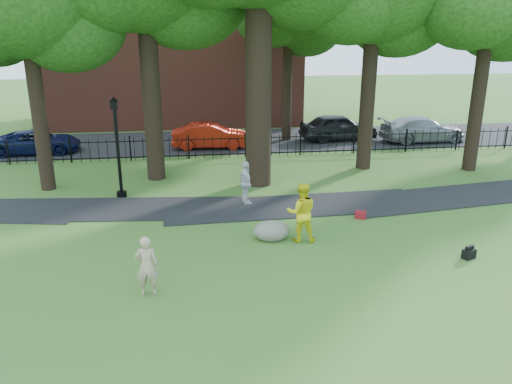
{
  "coord_description": "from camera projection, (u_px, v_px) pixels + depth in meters",
  "views": [
    {
      "loc": [
        -2.92,
        -13.86,
        6.49
      ],
      "look_at": [
        -0.78,
        2.0,
        1.27
      ],
      "focal_mm": 35.0,
      "sensor_mm": 36.0,
      "label": 1
    }
  ],
  "objects": [
    {
      "name": "pedestrian",
      "position": [
        246.0,
        183.0,
        19.24
      ],
      "size": [
        0.64,
        1.07,
        1.71
      ],
      "primitive_type": "imported",
      "rotation": [
        0.0,
        0.0,
        1.8
      ],
      "color": "silver",
      "rests_on": "ground"
    },
    {
      "name": "street",
      "position": [
        238.0,
        141.0,
        30.52
      ],
      "size": [
        80.0,
        7.0,
        0.02
      ],
      "primitive_type": "cube",
      "color": "black",
      "rests_on": "ground"
    },
    {
      "name": "backpack",
      "position": [
        469.0,
        254.0,
        14.83
      ],
      "size": [
        0.45,
        0.37,
        0.29
      ],
      "primitive_type": "cube",
      "rotation": [
        0.0,
        0.0,
        0.39
      ],
      "color": "black",
      "rests_on": "ground"
    },
    {
      "name": "red_bag",
      "position": [
        361.0,
        215.0,
        17.98
      ],
      "size": [
        0.46,
        0.38,
        0.27
      ],
      "primitive_type": "cube",
      "rotation": [
        0.0,
        0.0,
        -0.4
      ],
      "color": "maroon",
      "rests_on": "ground"
    },
    {
      "name": "red_sedan",
      "position": [
        211.0,
        136.0,
        28.47
      ],
      "size": [
        4.44,
        1.75,
        1.44
      ],
      "primitive_type": "imported",
      "rotation": [
        0.0,
        0.0,
        1.52
      ],
      "color": "#A51B0C",
      "rests_on": "ground"
    },
    {
      "name": "navy_van",
      "position": [
        37.0,
        142.0,
        27.34
      ],
      "size": [
        4.68,
        2.36,
        1.27
      ],
      "primitive_type": "imported",
      "rotation": [
        0.0,
        0.0,
        1.63
      ],
      "color": "#0C143D",
      "rests_on": "ground"
    },
    {
      "name": "boulder",
      "position": [
        272.0,
        229.0,
        16.14
      ],
      "size": [
        1.32,
        1.1,
        0.68
      ],
      "primitive_type": "ellipsoid",
      "rotation": [
        0.0,
        0.0,
        -0.2
      ],
      "color": "slate",
      "rests_on": "ground"
    },
    {
      "name": "grey_car",
      "position": [
        339.0,
        127.0,
        30.59
      ],
      "size": [
        4.91,
        2.33,
        1.62
      ],
      "primitive_type": "imported",
      "rotation": [
        0.0,
        0.0,
        1.66
      ],
      "color": "black",
      "rests_on": "ground"
    },
    {
      "name": "ground",
      "position": [
        289.0,
        250.0,
        15.45
      ],
      "size": [
        120.0,
        120.0,
        0.0
      ],
      "primitive_type": "plane",
      "color": "#396925",
      "rests_on": "ground"
    },
    {
      "name": "woman",
      "position": [
        147.0,
        266.0,
        12.62
      ],
      "size": [
        0.6,
        0.4,
        1.6
      ],
      "primitive_type": "imported",
      "rotation": [
        0.0,
        0.0,
        3.11
      ],
      "color": "tan",
      "rests_on": "ground"
    },
    {
      "name": "iron_fence",
      "position": [
        245.0,
        146.0,
        26.57
      ],
      "size": [
        44.0,
        0.04,
        1.2
      ],
      "color": "black",
      "rests_on": "ground"
    },
    {
      "name": "brick_building",
      "position": [
        170.0,
        37.0,
        35.69
      ],
      "size": [
        18.0,
        8.0,
        12.0
      ],
      "primitive_type": "cube",
      "color": "brown",
      "rests_on": "ground"
    },
    {
      "name": "silver_car",
      "position": [
        422.0,
        129.0,
        30.18
      ],
      "size": [
        5.28,
        2.4,
        1.5
      ],
      "primitive_type": "imported",
      "rotation": [
        0.0,
        0.0,
        1.63
      ],
      "color": "gray",
      "rests_on": "ground"
    },
    {
      "name": "lamppost",
      "position": [
        118.0,
        149.0,
        19.74
      ],
      "size": [
        0.4,
        0.4,
        4.04
      ],
      "rotation": [
        0.0,
        0.0,
        0.03
      ],
      "color": "black",
      "rests_on": "ground"
    },
    {
      "name": "footpath",
      "position": [
        295.0,
        206.0,
        19.25
      ],
      "size": [
        36.07,
        3.85,
        0.03
      ],
      "primitive_type": "cube",
      "rotation": [
        0.0,
        0.0,
        0.03
      ],
      "color": "black",
      "rests_on": "ground"
    },
    {
      "name": "man",
      "position": [
        302.0,
        212.0,
        15.82
      ],
      "size": [
        1.03,
        0.85,
        1.95
      ],
      "primitive_type": "imported",
      "rotation": [
        0.0,
        0.0,
        3.01
      ],
      "color": "yellow",
      "rests_on": "ground"
    }
  ]
}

